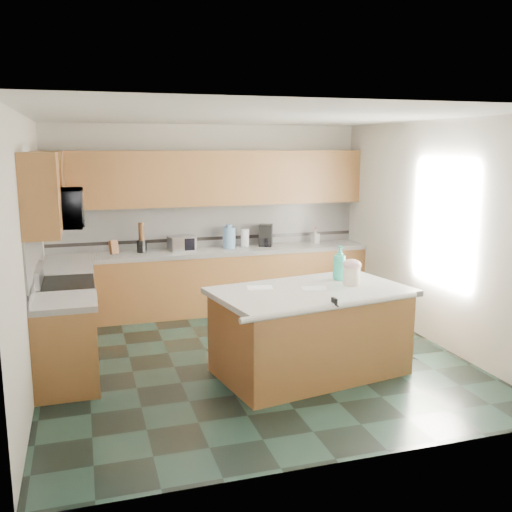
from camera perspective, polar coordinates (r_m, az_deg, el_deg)
name	(u,v)px	position (r m, az deg, el deg)	size (l,w,h in m)	color
floor	(252,358)	(6.63, -0.36, -10.18)	(4.60, 4.60, 0.00)	#192C25
ceiling	(252,116)	(6.19, -0.39, 13.83)	(4.60, 4.60, 0.00)	white
wall_back	(207,218)	(8.50, -4.88, 3.86)	(4.60, 0.04, 2.70)	white
wall_front	(345,292)	(4.15, 8.88, -3.62)	(4.60, 0.04, 2.70)	white
wall_left	(26,253)	(6.04, -21.97, 0.26)	(0.04, 4.60, 2.70)	white
wall_right	(435,233)	(7.27, 17.43, 2.23)	(0.04, 4.60, 2.70)	white
back_base_cab	(213,283)	(8.35, -4.31, -2.67)	(4.60, 0.60, 0.86)	#542E17
back_countertop	(213,252)	(8.26, -4.35, 0.43)	(4.60, 0.64, 0.06)	white
back_upper_cab	(210,178)	(8.26, -4.67, 7.77)	(4.60, 0.33, 0.78)	#542E17
back_backsplash	(208,225)	(8.48, -4.82, 3.06)	(4.60, 0.02, 0.63)	silver
back_accent_band	(208,239)	(8.50, -4.79, 1.75)	(4.60, 0.01, 0.05)	black
left_base_cab_rear	(69,306)	(7.48, -18.23, -4.81)	(0.60, 0.82, 0.86)	#542E17
left_counter_rear	(66,270)	(7.37, -18.44, -1.36)	(0.64, 0.82, 0.06)	white
left_base_cab_front	(66,347)	(6.01, -18.46, -8.63)	(0.60, 0.72, 0.86)	#542E17
left_counter_front	(63,302)	(5.88, -18.73, -4.39)	(0.64, 0.72, 0.06)	white
left_backsplash	(35,255)	(6.60, -21.24, 0.13)	(0.02, 2.30, 0.63)	silver
left_accent_band	(37,272)	(6.63, -21.08, -1.53)	(0.01, 2.30, 0.05)	black
left_upper_cab_rear	(49,184)	(7.37, -19.97, 6.80)	(0.33, 1.09, 0.78)	#542E17
left_upper_cab_front	(41,195)	(5.71, -20.73, 5.76)	(0.33, 0.72, 0.78)	#542E17
range_body	(67,324)	(6.71, -18.34, -6.49)	(0.60, 0.76, 0.88)	#B7B7BC
range_oven_door	(95,325)	(6.72, -15.84, -6.69)	(0.02, 0.68, 0.55)	black
range_cooktop	(65,284)	(6.60, -18.58, -2.67)	(0.62, 0.78, 0.04)	black
range_handle	(96,292)	(6.62, -15.75, -3.53)	(0.02, 0.02, 0.66)	#B7B7BC
range_backguard	(39,275)	(6.58, -20.90, -1.77)	(0.06, 0.76, 0.18)	#B7B7BC
microwave	(60,208)	(6.46, -19.02, 4.53)	(0.73, 0.50, 0.41)	#B7B7BC
island_base	(310,334)	(6.12, 5.43, -7.76)	(1.89, 1.08, 0.86)	#542E17
island_top	(311,292)	(5.99, 5.51, -3.58)	(1.99, 1.18, 0.06)	white
island_bullnose	(335,307)	(5.47, 7.88, -5.04)	(0.06, 0.06, 1.99)	white
treat_jar	(352,276)	(6.19, 9.54, -2.01)	(0.18, 0.18, 0.19)	#F4E5C9
treat_jar_lid	(352,265)	(6.17, 9.57, -0.88)	(0.20, 0.20, 0.12)	beige
treat_jar_knob	(352,261)	(6.16, 9.59, -0.48)	(0.02, 0.02, 0.06)	tan
treat_jar_knob_end_l	(349,261)	(6.15, 9.31, -0.49)	(0.03, 0.03, 0.03)	tan
treat_jar_knob_end_r	(355,261)	(6.17, 9.86, -0.46)	(0.03, 0.03, 0.03)	tan
soap_bottle_island	(340,263)	(6.39, 8.36, -0.68)	(0.15, 0.15, 0.39)	#2CB298
paper_sheet_a	(314,288)	(6.01, 5.85, -3.23)	(0.26, 0.20, 0.00)	white
paper_sheet_b	(260,287)	(6.01, 0.38, -3.17)	(0.26, 0.20, 0.00)	white
clamp_body	(334,302)	(5.47, 7.84, -4.58)	(0.03, 0.09, 0.08)	black
clamp_handle	(337,306)	(5.43, 8.07, -4.93)	(0.01, 0.01, 0.06)	black
knife_block	(114,247)	(8.10, -14.04, 0.84)	(0.10, 0.09, 0.19)	#472814
utensil_crock	(142,246)	(8.16, -11.35, 0.95)	(0.14, 0.14, 0.17)	black
utensil_bundle	(141,231)	(8.13, -11.40, 2.42)	(0.08, 0.08, 0.25)	#472814
toaster_oven	(182,243)	(8.20, -7.41, 1.26)	(0.36, 0.25, 0.21)	#B7B7BC
toaster_oven_door	(183,245)	(8.09, -7.27, 1.13)	(0.32, 0.01, 0.17)	black
paper_towel	(245,238)	(8.45, -1.12, 1.81)	(0.12, 0.12, 0.26)	white
paper_towel_base	(245,246)	(8.47, -1.11, 0.98)	(0.18, 0.18, 0.01)	#B7B7BC
water_jug	(229,238)	(8.34, -2.70, 1.84)	(0.19, 0.19, 0.31)	#739FCD
water_jug_neck	(229,226)	(8.32, -2.71, 3.04)	(0.09, 0.09, 0.04)	#739FCD
coffee_maker	(266,235)	(8.52, 0.97, 2.09)	(0.19, 0.21, 0.32)	black
coffee_carafe	(267,242)	(8.49, 1.07, 1.41)	(0.13, 0.13, 0.13)	black
soap_bottle_back	(315,236)	(8.77, 5.96, 1.96)	(0.10, 0.10, 0.22)	white
soap_back_cap	(316,228)	(8.75, 5.98, 2.78)	(0.02, 0.02, 0.03)	red
window_light_proxy	(443,223)	(7.07, 18.21, 3.18)	(0.02, 1.40, 1.10)	white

